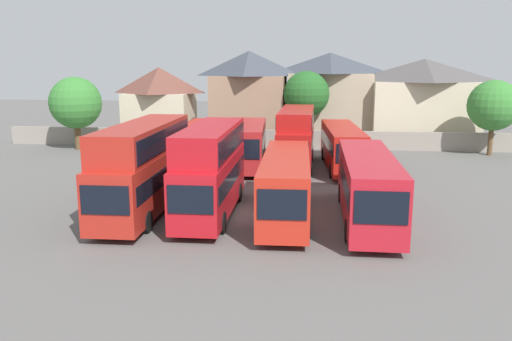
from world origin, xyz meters
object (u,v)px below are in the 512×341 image
bus_3 (286,182)px  bus_4 (368,184)px  bus_1 (144,163)px  house_terrace_far_right (422,100)px  bus_8 (342,145)px  bus_6 (249,143)px  house_terrace_right (329,96)px  house_terrace_left (160,102)px  bus_5 (196,143)px  tree_behind_wall (76,103)px  tree_right_of_lot (306,95)px  bus_7 (296,135)px  tree_left_of_lot (494,106)px  house_terrace_centre (249,95)px  bus_2 (211,166)px

bus_3 → bus_4: size_ratio=0.97×
bus_1 → house_terrace_far_right: bearing=144.0°
house_terrace_far_right → bus_8: bearing=-120.3°
bus_6 → house_terrace_right: bearing=154.6°
house_terrace_left → house_terrace_far_right: (28.50, 0.23, 0.43)m
bus_5 → tree_behind_wall: 15.46m
bus_8 → tree_right_of_lot: (-3.12, 12.19, 3.25)m
bus_7 → tree_left_of_lot: tree_left_of_lot is taller
house_terrace_centre → tree_behind_wall: size_ratio=1.36×
bus_3 → bus_4: bus_4 is taller
bus_1 → house_terrace_far_right: house_terrace_far_right is taller
house_terrace_right → bus_8: bearing=-87.7°
tree_behind_wall → tree_right_of_lot: 22.74m
bus_3 → bus_7: size_ratio=1.13×
bus_1 → bus_7: bus_1 is taller
house_terrace_far_right → tree_right_of_lot: bearing=-164.7°
bus_3 → bus_4: bearing=86.7°
tree_left_of_lot → bus_8: bearing=-150.8°
house_terrace_right → tree_left_of_lot: house_terrace_right is taller
bus_1 → tree_behind_wall: tree_behind_wall is taller
bus_4 → house_terrace_centre: (-10.01, 29.36, 2.88)m
bus_4 → house_terrace_right: size_ratio=1.26×
house_terrace_far_right → tree_left_of_lot: size_ratio=1.64×
bus_6 → house_terrace_far_right: house_terrace_far_right is taller
house_terrace_left → tree_left_of_lot: house_terrace_left is taller
house_terrace_left → house_terrace_far_right: 28.50m
tree_behind_wall → bus_1: bearing=-56.8°
bus_7 → house_terrace_left: size_ratio=1.30×
house_terrace_right → tree_left_of_lot: 17.05m
bus_2 → bus_4: bus_2 is taller
bus_7 → house_terrace_left: (-15.78, 15.21, 1.37)m
bus_1 → tree_behind_wall: 24.77m
tree_right_of_lot → house_terrace_centre: bearing=154.9°
house_terrace_far_right → bus_7: bearing=-129.5°
house_terrace_left → bus_5: bearing=-64.2°
bus_1 → house_terrace_far_right: (20.71, 29.51, 1.64)m
bus_3 → house_terrace_centre: house_terrace_centre is taller
bus_2 → tree_behind_wall: 27.17m
house_terrace_centre → tree_behind_wall: 17.93m
bus_3 → bus_5: bearing=-150.6°
bus_1 → bus_4: size_ratio=0.98×
house_terrace_left → tree_left_of_lot: 34.07m
house_terrace_left → bus_7: bearing=-44.0°
bus_4 → tree_behind_wall: size_ratio=1.69×
bus_3 → tree_right_of_lot: tree_right_of_lot is taller
bus_8 → tree_behind_wall: size_ratio=1.71×
house_terrace_right → tree_left_of_lot: (14.45, -9.04, -0.25)m
bus_3 → house_terrace_far_right: size_ratio=1.03×
bus_7 → tree_behind_wall: bearing=-106.4°
bus_3 → bus_7: (0.04, 14.20, 0.71)m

